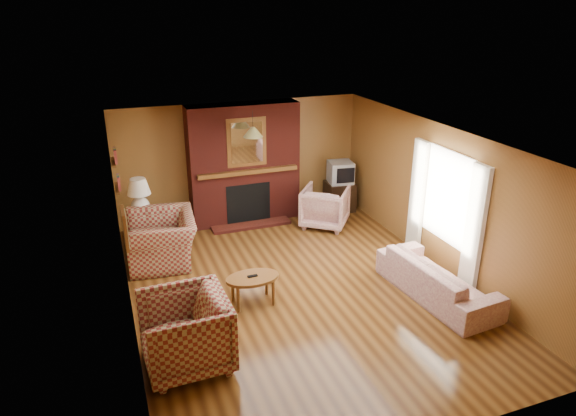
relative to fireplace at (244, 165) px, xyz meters
name	(u,v)px	position (x,y,z in m)	size (l,w,h in m)	color
floor	(298,289)	(0.00, -2.98, -1.18)	(6.50, 6.50, 0.00)	#41230D
ceiling	(300,140)	(0.00, -2.98, 1.22)	(6.50, 6.50, 0.00)	white
wall_back	(241,160)	(0.00, 0.27, 0.02)	(6.50, 6.50, 0.00)	#915E2C
wall_front	(426,346)	(0.00, -6.23, 0.02)	(6.50, 6.50, 0.00)	#915E2C
wall_left	(124,244)	(-2.50, -2.98, 0.02)	(6.50, 6.50, 0.00)	#915E2C
wall_right	(440,198)	(2.50, -2.98, 0.02)	(6.50, 6.50, 0.00)	#915E2C
fireplace	(244,165)	(0.00, 0.00, 0.00)	(2.20, 0.82, 2.40)	#551812
window_right	(445,207)	(2.45, -3.18, -0.06)	(0.10, 1.85, 2.00)	beige
bookshelf	(116,170)	(-2.44, -1.08, 0.48)	(0.09, 0.55, 0.71)	brown
botanical_print	(125,229)	(-2.47, -3.28, 0.37)	(0.05, 0.40, 0.50)	brown
pendant_light	(253,132)	(0.00, -0.68, 0.82)	(0.36, 0.36, 0.48)	black
plaid_loveseat	(162,239)	(-1.85, -1.29, -0.76)	(1.29, 1.12, 0.84)	maroon
plaid_armchair	(185,332)	(-1.95, -4.19, -0.71)	(1.01, 1.04, 0.95)	maroon
floral_sofa	(437,279)	(1.90, -3.91, -0.88)	(2.06, 0.81, 0.60)	beige
floral_armchair	(325,207)	(1.41, -0.85, -0.78)	(0.86, 0.88, 0.80)	beige
coffee_table	(253,280)	(-0.78, -3.12, -0.80)	(0.80, 0.49, 0.47)	brown
side_table	(143,230)	(-2.10, -0.53, -0.87)	(0.46, 0.46, 0.62)	brown
table_lamp	(139,195)	(-2.10, -0.53, -0.18)	(0.42, 0.42, 0.69)	white
tv_stand	(339,196)	(2.05, -0.18, -0.87)	(0.58, 0.53, 0.63)	black
crt_tv	(341,172)	(2.05, -0.19, -0.33)	(0.56, 0.56, 0.45)	#989B9F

